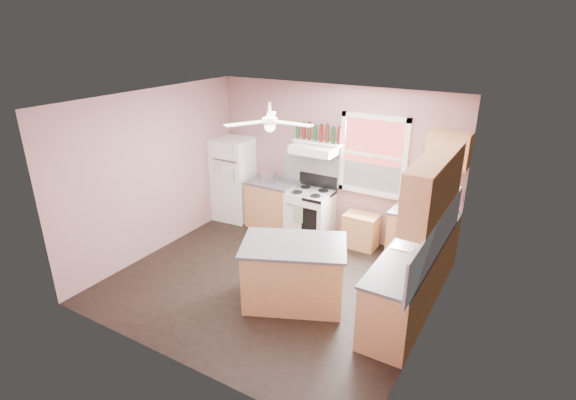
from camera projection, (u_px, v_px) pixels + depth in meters
The scene contains 32 objects.
floor at pixel (272, 282), 6.78m from camera, with size 4.50×4.50×0.00m, color black.
ceiling at pixel (269, 102), 5.78m from camera, with size 4.50×4.50×0.00m, color white.
wall_back at pixel (333, 162), 7.89m from camera, with size 4.50×0.05×2.70m, color #906668.
wall_right at pixel (436, 236), 5.20m from camera, with size 0.05×4.00×2.70m, color #906668.
wall_left at pixel (154, 173), 7.35m from camera, with size 0.05×4.00×2.70m, color #906668.
backsplash_back at pixel (355, 177), 7.71m from camera, with size 2.90×0.03×0.55m, color white.
backsplash_right at pixel (437, 238), 5.52m from camera, with size 0.03×2.60×0.55m, color white.
window_view at pixel (374, 155), 7.41m from camera, with size 1.00×0.02×1.20m, color maroon.
window_frame at pixel (373, 156), 7.39m from camera, with size 1.16×0.07×1.36m, color white.
refrigerator at pixel (234, 179), 8.72m from camera, with size 0.68×0.66×1.61m, color white.
base_cabinet_left at pixel (273, 205), 8.48m from camera, with size 0.90×0.60×0.86m, color #AC7747.
counter_left at pixel (273, 183), 8.31m from camera, with size 0.92×0.62×0.04m, color #49494C.
toaster at pixel (270, 176), 8.30m from camera, with size 0.28×0.16×0.18m, color silver.
stove at pixel (310, 214), 8.08m from camera, with size 0.75×0.64×0.86m, color white.
range_hood at pixel (315, 149), 7.68m from camera, with size 0.78×0.50×0.14m, color white.
bottle_shelf at pixel (318, 142), 7.74m from camera, with size 0.90×0.26×0.03m, color white.
cart at pixel (361, 232), 7.74m from camera, with size 0.57×0.38×0.57m, color #AC7747.
base_cabinet_corner at pixel (422, 239), 7.15m from camera, with size 1.00×0.60×0.86m, color #AC7747.
base_cabinet_right at pixel (408, 284), 5.93m from camera, with size 0.60×2.20×0.86m, color #AC7747.
counter_corner at pixel (425, 213), 6.98m from camera, with size 1.02×0.62×0.04m, color #49494C.
counter_right at pixel (411, 254), 5.77m from camera, with size 0.62×2.22×0.04m, color #49494C.
sink at pixel (415, 246), 5.93m from camera, with size 0.55×0.45×0.03m, color silver.
faucet at pixel (428, 244), 5.82m from camera, with size 0.03×0.03×0.14m, color silver.
upper_cabinet_right at pixel (434, 185), 5.53m from camera, with size 0.33×1.80×0.76m, color #AC7747.
upper_cabinet_corner at pixel (449, 150), 6.61m from camera, with size 0.60×0.33×0.52m, color #AC7747.
paper_towel at pixel (452, 192), 6.82m from camera, with size 0.12×0.12×0.26m, color white.
island at pixel (294, 274), 6.16m from camera, with size 1.32×0.83×0.86m, color #AC7747.
island_top at pixel (294, 245), 5.99m from camera, with size 1.39×0.91×0.04m, color #49494C.
ceiling_fan_hub at pixel (270, 121), 5.87m from camera, with size 0.20×0.20×0.08m, color white.
soap_bottle at pixel (414, 254), 5.46m from camera, with size 0.10×0.10×0.26m, color silver.
red_caddy at pixel (426, 223), 6.49m from camera, with size 0.18×0.12×0.10m, color #A7280E.
wine_bottles at pixel (318, 133), 7.68m from camera, with size 0.86×0.06×0.31m.
Camera 1 is at (3.18, -4.90, 3.67)m, focal length 28.00 mm.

